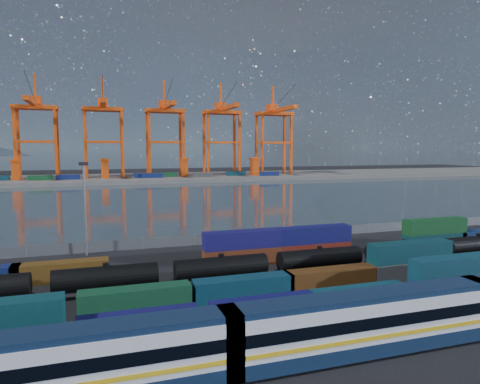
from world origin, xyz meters
name	(u,v)px	position (x,y,z in m)	size (l,w,h in m)	color
ground	(305,283)	(0.00, 0.00, 0.00)	(700.00, 700.00, 0.00)	black
harbor_water	(178,199)	(0.00, 105.00, 0.01)	(700.00, 700.00, 0.00)	#2D3941
far_quay	(148,178)	(0.00, 210.00, 1.00)	(700.00, 70.00, 2.00)	#514F4C
distant_mountains	(124,93)	(63.02, 1600.00, 220.29)	(2470.00, 1100.00, 520.00)	#1E2630
passenger_train	(365,324)	(-4.43, -20.84, 2.94)	(79.61, 3.41, 5.85)	silver
container_row_south	(208,309)	(-16.85, -10.85, 2.17)	(126.25, 2.44, 5.20)	#3D4042
container_row_mid	(274,283)	(-6.23, -3.41, 1.65)	(141.88, 2.62, 5.58)	#3C3F41
container_row_north	(323,246)	(9.11, 11.54, 2.12)	(142.30, 2.65, 5.65)	navy
tanker_string	(272,264)	(-3.65, 3.47, 2.11)	(122.17, 2.94, 4.20)	black
waterfront_fence	(243,237)	(0.00, 28.00, 1.00)	(160.12, 0.12, 2.20)	#595B5E
yard_light_mast	(85,204)	(-30.00, 26.00, 9.30)	(1.60, 0.40, 16.60)	slate
gantry_cranes	(135,118)	(-7.50, 203.43, 36.21)	(197.72, 43.62, 59.07)	#F14C11
quay_containers	(131,176)	(-11.00, 195.46, 3.30)	(172.58, 10.99, 2.60)	navy
straddle_carriers	(145,167)	(-2.50, 200.00, 7.82)	(140.00, 7.00, 11.10)	#F14C11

